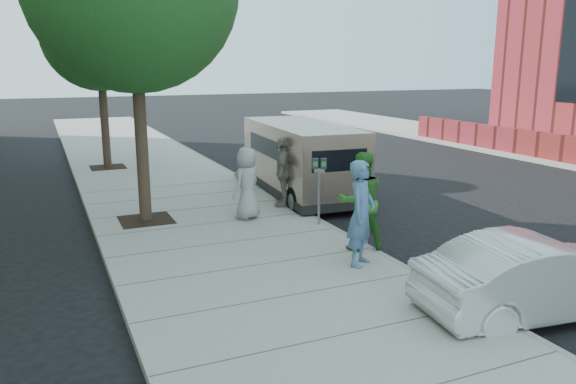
% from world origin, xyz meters
% --- Properties ---
extents(ground, '(120.00, 120.00, 0.00)m').
position_xyz_m(ground, '(0.00, 0.00, 0.00)').
color(ground, black).
rests_on(ground, ground).
extents(sidewalk, '(5.00, 60.00, 0.15)m').
position_xyz_m(sidewalk, '(-1.00, 0.00, 0.07)').
color(sidewalk, gray).
rests_on(sidewalk, ground).
extents(curb_face, '(0.12, 60.00, 0.16)m').
position_xyz_m(curb_face, '(1.44, 0.00, 0.07)').
color(curb_face, gray).
rests_on(curb_face, ground).
extents(tree_far, '(3.92, 3.80, 6.49)m').
position_xyz_m(tree_far, '(-2.25, 10.00, 4.88)').
color(tree_far, black).
rests_on(tree_far, sidewalk).
extents(parking_meter, '(0.33, 0.23, 1.53)m').
position_xyz_m(parking_meter, '(1.25, 0.43, 1.25)').
color(parking_meter, gray).
rests_on(parking_meter, sidewalk).
extents(van, '(2.28, 5.76, 2.09)m').
position_xyz_m(van, '(2.31, 3.72, 1.11)').
color(van, tan).
rests_on(van, ground).
extents(sedan, '(3.90, 1.74, 1.24)m').
position_xyz_m(sedan, '(2.25, -4.88, 0.62)').
color(sedan, silver).
rests_on(sedan, ground).
extents(person_officer, '(0.83, 0.80, 1.93)m').
position_xyz_m(person_officer, '(0.74, -2.22, 1.11)').
color(person_officer, teal).
rests_on(person_officer, sidewalk).
extents(person_green_shirt, '(1.07, 0.91, 1.93)m').
position_xyz_m(person_green_shirt, '(1.20, -1.44, 1.12)').
color(person_green_shirt, '#317827').
rests_on(person_green_shirt, sidewalk).
extents(person_gray_shirt, '(0.99, 0.91, 1.69)m').
position_xyz_m(person_gray_shirt, '(-0.07, 1.58, 1.00)').
color(person_gray_shirt, '#9E9FA1').
rests_on(person_gray_shirt, sidewalk).
extents(person_striped_polo, '(0.90, 1.12, 1.79)m').
position_xyz_m(person_striped_polo, '(1.20, 2.36, 1.04)').
color(person_striped_polo, gray).
rests_on(person_striped_polo, sidewalk).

